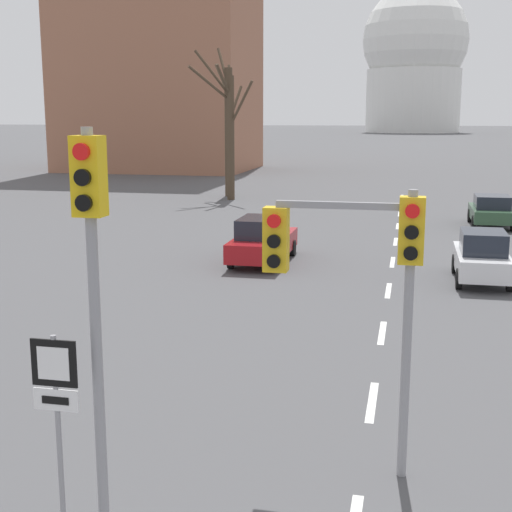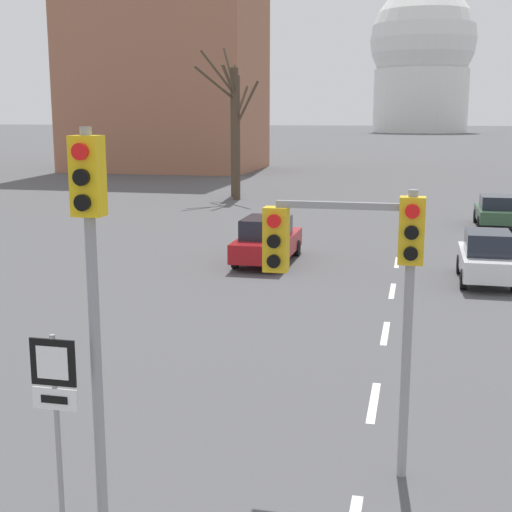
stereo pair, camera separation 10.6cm
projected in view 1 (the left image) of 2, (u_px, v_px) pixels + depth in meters
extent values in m
cube|color=silver|center=(372.00, 402.00, 13.57)|extent=(0.16, 2.00, 0.01)
cube|color=silver|center=(382.00, 333.00, 17.89)|extent=(0.16, 2.00, 0.01)
cube|color=silver|center=(388.00, 290.00, 22.20)|extent=(0.16, 2.00, 0.01)
cube|color=silver|center=(393.00, 262.00, 26.51)|extent=(0.16, 2.00, 0.01)
cube|color=silver|center=(396.00, 242.00, 30.83)|extent=(0.16, 2.00, 0.01)
cube|color=silver|center=(398.00, 226.00, 35.14)|extent=(0.16, 2.00, 0.01)
cube|color=silver|center=(400.00, 214.00, 39.45)|extent=(0.16, 2.00, 0.01)
cube|color=silver|center=(401.00, 204.00, 43.77)|extent=(0.16, 2.00, 0.01)
cube|color=silver|center=(402.00, 196.00, 48.08)|extent=(0.16, 2.00, 0.01)
cylinder|color=gray|center=(96.00, 340.00, 8.85)|extent=(0.14, 0.14, 5.23)
cube|color=yellow|center=(89.00, 176.00, 8.45)|extent=(0.36, 0.28, 0.96)
cylinder|color=red|center=(81.00, 152.00, 8.23)|extent=(0.20, 0.06, 0.20)
cylinder|color=black|center=(82.00, 177.00, 8.29)|extent=(0.20, 0.06, 0.20)
cylinder|color=black|center=(84.00, 203.00, 8.35)|extent=(0.20, 0.06, 0.20)
cylinder|color=gray|center=(407.00, 338.00, 10.39)|extent=(0.14, 0.14, 4.34)
cube|color=gold|center=(412.00, 230.00, 10.08)|extent=(0.36, 0.28, 0.96)
cylinder|color=red|center=(412.00, 211.00, 9.86)|extent=(0.20, 0.06, 0.20)
cylinder|color=black|center=(412.00, 232.00, 9.92)|extent=(0.20, 0.06, 0.20)
cylinder|color=black|center=(411.00, 253.00, 9.98)|extent=(0.20, 0.06, 0.20)
cube|color=gray|center=(343.00, 205.00, 10.23)|extent=(1.95, 0.10, 0.10)
cube|color=gold|center=(276.00, 239.00, 10.53)|extent=(0.36, 0.28, 0.96)
cylinder|color=red|center=(274.00, 221.00, 10.31)|extent=(0.20, 0.06, 0.20)
cylinder|color=black|center=(274.00, 241.00, 10.37)|extent=(0.20, 0.06, 0.20)
cylinder|color=black|center=(274.00, 261.00, 10.43)|extent=(0.20, 0.06, 0.20)
cylinder|color=gray|center=(59.00, 439.00, 8.96)|extent=(0.07, 0.07, 2.72)
cube|color=black|center=(54.00, 363.00, 8.74)|extent=(0.60, 0.03, 0.60)
cube|color=white|center=(53.00, 364.00, 8.73)|extent=(0.42, 0.01, 0.42)
cube|color=white|center=(56.00, 400.00, 8.84)|extent=(0.60, 0.03, 0.28)
cube|color=black|center=(55.00, 400.00, 8.82)|extent=(0.36, 0.01, 0.10)
cube|color=#2D4C33|center=(491.00, 213.00, 34.99)|extent=(1.89, 4.11, 0.59)
cube|color=#1E232D|center=(492.00, 202.00, 34.68)|extent=(1.61, 1.97, 0.62)
cylinder|color=black|center=(470.00, 215.00, 36.46)|extent=(0.18, 0.69, 0.69)
cylinder|color=black|center=(506.00, 216.00, 36.08)|extent=(0.18, 0.69, 0.69)
cylinder|color=black|center=(474.00, 223.00, 34.01)|extent=(0.18, 0.69, 0.69)
cube|color=maroon|center=(263.00, 245.00, 26.43)|extent=(1.86, 4.53, 0.68)
cube|color=#1E232D|center=(262.00, 227.00, 26.08)|extent=(1.58, 2.17, 0.70)
cylinder|color=black|center=(248.00, 246.00, 28.02)|extent=(0.18, 0.62, 0.62)
cylinder|color=black|center=(293.00, 248.00, 27.65)|extent=(0.18, 0.62, 0.62)
cylinder|color=black|center=(231.00, 260.00, 25.33)|extent=(0.18, 0.62, 0.62)
cylinder|color=black|center=(280.00, 262.00, 24.96)|extent=(0.18, 0.62, 0.62)
cube|color=silver|center=(481.00, 262.00, 23.29)|extent=(1.62, 3.85, 0.67)
cube|color=#1E232D|center=(483.00, 242.00, 22.97)|extent=(1.38, 1.85, 0.71)
cylinder|color=black|center=(455.00, 264.00, 24.66)|extent=(0.18, 0.65, 0.65)
cylinder|color=black|center=(501.00, 266.00, 24.34)|extent=(0.18, 0.65, 0.65)
cylinder|color=black|center=(459.00, 279.00, 22.37)|extent=(0.18, 0.65, 0.65)
cylinder|color=black|center=(510.00, 281.00, 22.05)|extent=(0.18, 0.65, 0.65)
cylinder|color=#473828|center=(229.00, 133.00, 47.48)|extent=(0.53, 0.53, 8.46)
cylinder|color=#473828|center=(223.00, 66.00, 47.38)|extent=(1.19, 1.52, 2.54)
cylinder|color=#473828|center=(229.00, 81.00, 47.57)|extent=(0.51, 1.65, 2.25)
cylinder|color=#473828|center=(235.00, 104.00, 47.88)|extent=(0.62, 1.87, 2.49)
cylinder|color=#473828|center=(231.00, 139.00, 45.52)|extent=(0.48, 0.48, 7.84)
cylinder|color=#473828|center=(221.00, 77.00, 45.96)|extent=(1.54, 2.38, 1.93)
cylinder|color=#473828|center=(241.00, 103.00, 44.59)|extent=(1.73, 0.90, 2.82)
cylinder|color=#473828|center=(213.00, 73.00, 44.76)|extent=(2.29, 0.62, 2.90)
cylinder|color=#473828|center=(223.00, 80.00, 44.16)|extent=(0.60, 1.64, 1.96)
cylinder|color=#473828|center=(209.00, 83.00, 44.18)|extent=(2.11, 2.26, 2.11)
cylinder|color=silver|center=(413.00, 101.00, 230.96)|extent=(30.06, 30.06, 20.04)
sphere|color=silver|center=(415.00, 40.00, 227.24)|extent=(33.40, 33.40, 33.40)
cube|color=#9E664C|center=(159.00, 16.00, 69.70)|extent=(18.00, 14.00, 29.90)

